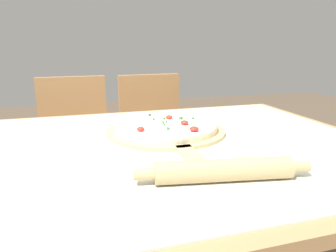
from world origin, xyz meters
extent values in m
cube|color=#A87F51|center=(0.00, 0.00, 0.75)|extent=(1.39, 1.01, 0.03)
cylinder|color=#A87F51|center=(0.64, 0.45, 0.37)|extent=(0.06, 0.06, 0.74)
cube|color=silver|center=(0.00, 0.00, 0.77)|extent=(1.31, 0.93, 0.00)
cylinder|color=tan|center=(0.06, 0.12, 0.78)|extent=(0.41, 0.41, 0.01)
cube|color=tan|center=(0.06, -0.14, 0.78)|extent=(0.05, 0.16, 0.01)
cylinder|color=tan|center=(0.06, -0.22, 0.78)|extent=(0.05, 0.05, 0.01)
cylinder|color=beige|center=(0.06, 0.12, 0.79)|extent=(0.35, 0.35, 0.02)
torus|color=beige|center=(0.06, 0.12, 0.80)|extent=(0.35, 0.35, 0.02)
cylinder|color=white|center=(0.06, 0.12, 0.80)|extent=(0.31, 0.31, 0.00)
ellipsoid|color=red|center=(0.12, 0.00, 0.81)|extent=(0.03, 0.03, 0.02)
ellipsoid|color=red|center=(0.11, 0.09, 0.81)|extent=(0.03, 0.03, 0.02)
ellipsoid|color=red|center=(0.09, 0.18, 0.81)|extent=(0.03, 0.03, 0.01)
ellipsoid|color=red|center=(-0.04, 0.05, 0.81)|extent=(0.02, 0.02, 0.01)
cube|color=#387533|center=(0.06, 0.13, 0.81)|extent=(0.01, 0.01, 0.01)
cube|color=#387533|center=(0.13, 0.16, 0.81)|extent=(0.01, 0.01, 0.01)
cube|color=#387533|center=(0.13, 0.16, 0.81)|extent=(0.01, 0.01, 0.01)
cube|color=#387533|center=(0.03, 0.24, 0.81)|extent=(0.01, 0.01, 0.01)
cube|color=#387533|center=(0.17, 0.15, 0.81)|extent=(0.01, 0.01, 0.01)
cube|color=#387533|center=(0.07, 0.18, 0.81)|extent=(0.01, 0.00, 0.01)
cube|color=#387533|center=(0.05, 0.12, 0.81)|extent=(0.01, 0.01, 0.01)
cube|color=#387533|center=(0.04, 0.04, 0.81)|extent=(0.01, 0.01, 0.01)
cube|color=#387533|center=(0.05, 0.10, 0.81)|extent=(0.00, 0.01, 0.01)
cube|color=#387533|center=(0.03, 0.18, 0.81)|extent=(0.01, 0.01, 0.01)
cylinder|color=tan|center=(0.08, -0.29, 0.80)|extent=(0.31, 0.10, 0.05)
cylinder|color=tan|center=(-0.10, -0.26, 0.80)|extent=(0.05, 0.03, 0.03)
cylinder|color=tan|center=(0.25, -0.32, 0.80)|extent=(0.05, 0.03, 0.03)
cube|color=#A37547|center=(-0.26, 0.77, 0.44)|extent=(0.41, 0.41, 0.02)
cube|color=#A37547|center=(-0.27, 0.95, 0.67)|extent=(0.38, 0.04, 0.44)
cylinder|color=#A37547|center=(-0.42, 0.61, 0.22)|extent=(0.04, 0.04, 0.43)
cylinder|color=#A37547|center=(-0.10, 0.62, 0.22)|extent=(0.04, 0.04, 0.43)
cylinder|color=#A37547|center=(-0.43, 0.93, 0.22)|extent=(0.04, 0.04, 0.43)
cylinder|color=#A37547|center=(-0.11, 0.94, 0.22)|extent=(0.04, 0.04, 0.43)
cube|color=#A37547|center=(0.20, 0.77, 0.44)|extent=(0.42, 0.42, 0.02)
cube|color=#A37547|center=(0.19, 0.95, 0.67)|extent=(0.38, 0.06, 0.44)
cylinder|color=#A37547|center=(0.05, 0.60, 0.22)|extent=(0.04, 0.04, 0.43)
cylinder|color=#A37547|center=(0.37, 0.62, 0.22)|extent=(0.04, 0.04, 0.43)
cylinder|color=#A37547|center=(0.03, 0.92, 0.22)|extent=(0.04, 0.04, 0.43)
cylinder|color=#A37547|center=(0.35, 0.94, 0.22)|extent=(0.04, 0.04, 0.43)
camera|label=1|loc=(-0.21, -0.84, 1.06)|focal=32.00mm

